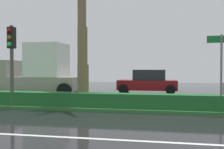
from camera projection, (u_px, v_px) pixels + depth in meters
name	position (u px, v px, depth m)	size (l,w,h in m)	color
ground_plane	(190.00, 106.00, 13.24)	(90.00, 42.00, 0.10)	black
near_lane_divider_stripe	(218.00, 145.00, 6.37)	(81.00, 0.14, 0.01)	white
median_strip	(192.00, 107.00, 12.26)	(85.50, 4.00, 0.15)	#2D6B33
median_hedge	(195.00, 102.00, 10.87)	(76.50, 0.70, 0.60)	#1E6028
traffic_signal_median_left	(11.00, 50.00, 12.06)	(0.28, 0.43, 3.61)	#4C4C47
street_name_sign	(221.00, 62.00, 10.48)	(1.10, 0.08, 3.00)	slate
box_truck_lead	(34.00, 72.00, 17.94)	(6.40, 2.64, 3.46)	gray
car_in_traffic_leading	(148.00, 82.00, 19.63)	(4.30, 2.02, 1.72)	maroon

